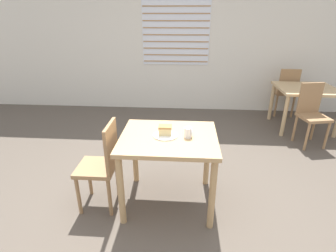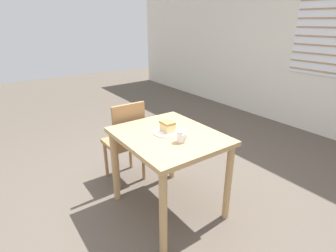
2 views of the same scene
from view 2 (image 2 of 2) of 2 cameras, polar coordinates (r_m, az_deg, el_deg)
ground_plane at (r=2.58m, az=-2.78°, el=-17.57°), size 14.00×14.00×0.00m
dining_table_near at (r=2.26m, az=0.11°, el=-4.59°), size 0.91×0.77×0.75m
chair_near_window at (r=2.77m, az=-9.21°, el=-2.97°), size 0.36×0.36×0.90m
plate at (r=2.23m, az=-0.29°, el=-1.35°), size 0.23×0.23×0.01m
cake_slice at (r=2.22m, az=-0.11°, el=-0.07°), size 0.12×0.09×0.09m
coffee_mug at (r=2.05m, az=2.89°, el=-2.26°), size 0.08×0.07×0.10m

